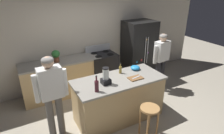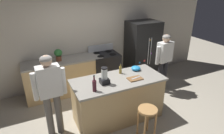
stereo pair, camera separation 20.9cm
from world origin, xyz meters
name	(u,v)px [view 1 (the left image)]	position (x,y,z in m)	size (l,w,h in m)	color
ground_plane	(118,117)	(0.00, 0.00, 0.00)	(14.00, 14.00, 0.00)	#B2A893
back_wall	(84,38)	(0.00, 1.95, 1.35)	(8.00, 0.10, 2.70)	beige
kitchen_island	(119,98)	(0.00, 0.00, 0.48)	(1.90, 0.85, 0.95)	tan
back_counter_run	(62,78)	(-0.80, 1.55, 0.48)	(2.00, 0.64, 0.95)	tan
refrigerator	(139,50)	(1.58, 1.50, 0.88)	(0.90, 0.73, 1.76)	black
stove_range	(102,69)	(0.35, 1.52, 0.49)	(0.76, 0.65, 1.13)	black
person_by_island_left	(52,91)	(-1.33, 0.08, 1.00)	(0.59, 0.23, 1.66)	#66605B
person_by_sink_right	(161,57)	(1.64, 0.56, 0.96)	(0.60, 0.27, 1.58)	#26262B
bar_stool	(149,114)	(0.22, -0.76, 0.51)	(0.36, 0.36, 0.65)	#B7844C
potted_plant	(56,55)	(-0.89, 1.55, 1.13)	(0.20, 0.20, 0.30)	brown
blender_appliance	(106,77)	(-0.33, -0.05, 1.10)	(0.17, 0.17, 0.34)	black
bottle_vinegar	(120,69)	(0.17, 0.22, 1.04)	(0.06, 0.06, 0.24)	olive
bottle_wine	(97,86)	(-0.60, -0.23, 1.07)	(0.08, 0.08, 0.32)	#471923
mixing_bowl	(135,68)	(0.56, 0.22, 1.00)	(0.21, 0.21, 0.09)	#268CD8
cutting_board	(136,78)	(0.31, -0.15, 0.96)	(0.30, 0.20, 0.02)	brown
chef_knife	(136,77)	(0.33, -0.15, 0.98)	(0.22, 0.03, 0.01)	#B7BABF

